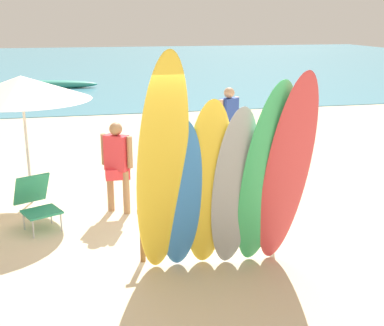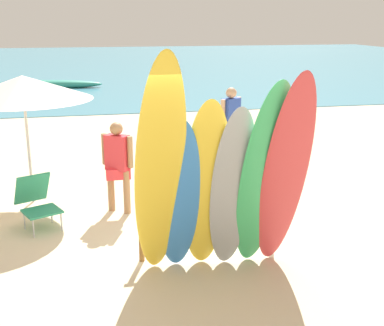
{
  "view_description": "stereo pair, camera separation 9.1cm",
  "coord_description": "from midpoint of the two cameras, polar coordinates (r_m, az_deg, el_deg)",
  "views": [
    {
      "loc": [
        -1.54,
        -5.92,
        3.03
      ],
      "look_at": [
        0.0,
        1.07,
        0.97
      ],
      "focal_mm": 47.17,
      "sensor_mm": 36.0,
      "label": 1
    },
    {
      "loc": [
        -1.45,
        -5.94,
        3.03
      ],
      "look_at": [
        0.0,
        1.07,
        0.97
      ],
      "focal_mm": 47.17,
      "sensor_mm": 36.0,
      "label": 2
    }
  ],
  "objects": [
    {
      "name": "beachgoer_photographing",
      "position": [
        10.72,
        4.64,
        4.81
      ],
      "size": [
        0.53,
        0.41,
        1.64
      ],
      "rotation": [
        0.0,
        0.0,
        3.75
      ],
      "color": "tan",
      "rests_on": "ground"
    },
    {
      "name": "beach_chair_red",
      "position": [
        7.88,
        -16.84,
        -3.97
      ],
      "size": [
        0.76,
        0.87,
        0.8
      ],
      "rotation": [
        0.0,
        0.0,
        0.44
      ],
      "color": "#B7B7BC",
      "rests_on": "ground"
    },
    {
      "name": "beach_umbrella",
      "position": [
        8.62,
        -18.29,
        8.09
      ],
      "size": [
        2.22,
        2.22,
        2.15
      ],
      "color": "silver",
      "rests_on": "ground"
    },
    {
      "name": "ground",
      "position": [
        20.21,
        -7.37,
        7.33
      ],
      "size": [
        60.0,
        60.0,
        0.0
      ],
      "primitive_type": "plane",
      "color": "beige"
    },
    {
      "name": "beachgoer_strolling",
      "position": [
        8.05,
        -8.09,
        0.2
      ],
      "size": [
        0.47,
        0.37,
        1.48
      ],
      "rotation": [
        0.0,
        0.0,
        5.66
      ],
      "color": "#9E704C",
      "rests_on": "ground"
    },
    {
      "name": "surfboard_yellow_0",
      "position": [
        5.6,
        -3.19,
        -1.07
      ],
      "size": [
        0.62,
        1.03,
        2.77
      ],
      "primitive_type": "ellipsoid",
      "rotation": [
        0.33,
        0.0,
        0.05
      ],
      "color": "yellow",
      "rests_on": "ground"
    },
    {
      "name": "surfboard_yellow_2",
      "position": [
        5.89,
        2.03,
        -2.9
      ],
      "size": [
        0.63,
        0.81,
        2.23
      ],
      "primitive_type": "ellipsoid",
      "rotation": [
        0.31,
        0.0,
        -0.08
      ],
      "color": "yellow",
      "rests_on": "ground"
    },
    {
      "name": "surfboard_grey_3",
      "position": [
        5.93,
        5.02,
        -3.26
      ],
      "size": [
        0.55,
        0.76,
        2.15
      ],
      "primitive_type": "ellipsoid",
      "rotation": [
        0.31,
        0.0,
        -0.04
      ],
      "color": "#999EA3",
      "rests_on": "ground"
    },
    {
      "name": "distant_boat",
      "position": [
        23.66,
        -15.89,
        8.54
      ],
      "size": [
        4.87,
        1.28,
        0.39
      ],
      "color": "teal",
      "rests_on": "ground"
    },
    {
      "name": "surfboard_blue_1",
      "position": [
        5.89,
        -1.1,
        -3.98
      ],
      "size": [
        0.56,
        0.74,
        2.03
      ],
      "primitive_type": "ellipsoid",
      "rotation": [
        0.31,
        0.0,
        -0.06
      ],
      "color": "#337AD1",
      "rests_on": "ground"
    },
    {
      "name": "surfboard_green_4",
      "position": [
        5.89,
        8.45,
        -1.94
      ],
      "size": [
        0.58,
        0.98,
        2.45
      ],
      "primitive_type": "ellipsoid",
      "rotation": [
        0.35,
        0.0,
        0.02
      ],
      "color": "#38B266",
      "rests_on": "ground"
    },
    {
      "name": "surfboard_red_5",
      "position": [
        5.89,
        10.84,
        -1.55
      ],
      "size": [
        0.6,
        1.13,
        2.55
      ],
      "primitive_type": "ellipsoid",
      "rotation": [
        0.39,
        0.0,
        -0.07
      ],
      "color": "#D13D42",
      "rests_on": "ground"
    },
    {
      "name": "ocean_water",
      "position": [
        36.54,
        -9.47,
        11.12
      ],
      "size": [
        60.0,
        40.0,
        0.02
      ],
      "primitive_type": "cube",
      "color": "teal",
      "rests_on": "ground"
    },
    {
      "name": "surfboard_rack",
      "position": [
        6.61,
        2.28,
        -6.23
      ],
      "size": [
        1.89,
        0.07,
        0.72
      ],
      "color": "brown",
      "rests_on": "ground"
    }
  ]
}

